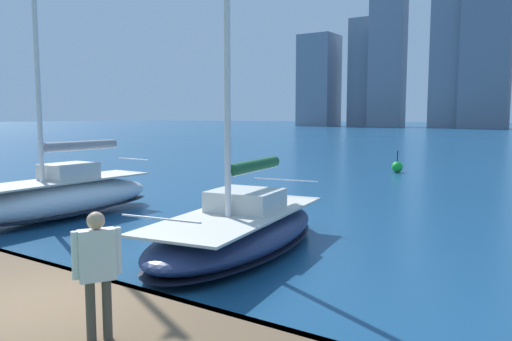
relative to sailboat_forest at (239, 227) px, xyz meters
name	(u,v)px	position (x,y,z in m)	size (l,w,h in m)	color
ground_plane	(40,336)	(-0.40, 6.07, -0.63)	(600.00, 600.00, 0.00)	navy
dock_pier	(44,302)	(-0.40, 5.97, -0.09)	(28.00, 2.80, 0.60)	brown
sailboat_forest	(239,227)	(0.00, 0.00, 0.00)	(4.12, 7.89, 12.80)	navy
sailboat_grey	(59,196)	(7.75, 0.09, 0.15)	(2.43, 7.89, 12.23)	silver
person_white_shirt	(97,264)	(-2.41, 6.44, 1.02)	(0.40, 0.57, 1.74)	#4C473D
channel_buoy	(397,167)	(2.58, -20.64, -0.28)	(0.70, 0.70, 1.40)	green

